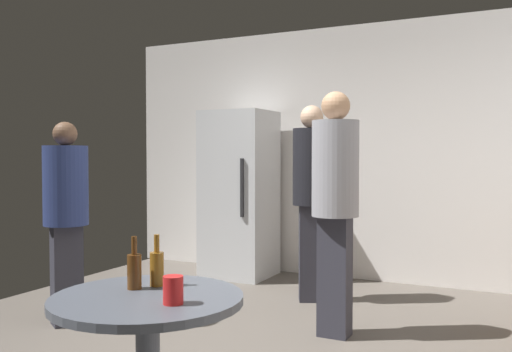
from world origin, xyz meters
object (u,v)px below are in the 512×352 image
refrigerator (239,194)px  beer_bottle_amber (157,267)px  person_in_black_shirt (312,186)px  person_in_gray_shirt (335,193)px  plastic_cup_red (173,290)px  foreground_table (148,320)px  person_in_navy_shirt (66,207)px  beer_bottle_brown (134,270)px

refrigerator → beer_bottle_amber: 3.58m
person_in_black_shirt → person_in_gray_shirt: person_in_gray_shirt is taller
beer_bottle_amber → plastic_cup_red: size_ratio=2.09×
person_in_black_shirt → refrigerator: bearing=-145.6°
refrigerator → foreground_table: (1.39, -3.47, -0.27)m
person_in_navy_shirt → person_in_gray_shirt: (1.97, 0.65, 0.13)m
beer_bottle_amber → person_in_gray_shirt: person_in_gray_shirt is taller
plastic_cup_red → person_in_navy_shirt: 2.42m
refrigerator → person_in_black_shirt: bearing=-31.0°
refrigerator → person_in_navy_shirt: size_ratio=1.14×
person_in_navy_shirt → person_in_black_shirt: size_ratio=0.89×
person_in_gray_shirt → person_in_navy_shirt: bearing=-70.8°
foreground_table → person_in_navy_shirt: (-1.79, 1.34, 0.29)m
foreground_table → plastic_cup_red: plastic_cup_red is taller
foreground_table → beer_bottle_brown: bearing=151.5°
foreground_table → beer_bottle_brown: (-0.12, 0.06, 0.19)m
person_in_navy_shirt → beer_bottle_brown: bearing=-5.1°
beer_bottle_amber → foreground_table: bearing=-67.4°
beer_bottle_amber → person_in_gray_shirt: size_ratio=0.13×
person_in_navy_shirt → person_in_black_shirt: person_in_black_shirt is taller
foreground_table → beer_bottle_brown: size_ratio=3.48×
beer_bottle_brown → person_in_gray_shirt: (0.29, 1.92, 0.23)m
foreground_table → person_in_navy_shirt: 2.25m
plastic_cup_red → person_in_gray_shirt: bearing=90.0°
plastic_cup_red → person_in_black_shirt: 2.94m
beer_bottle_amber → person_in_navy_shirt: (-1.73, 1.18, 0.10)m
beer_bottle_brown → person_in_navy_shirt: person_in_navy_shirt is taller
refrigerator → foreground_table: refrigerator is taller
person_in_navy_shirt → beer_bottle_amber: bearing=-2.2°
foreground_table → person_in_black_shirt: size_ratio=0.45×
beer_bottle_amber → person_in_black_shirt: size_ratio=0.13×
person_in_gray_shirt → person_in_black_shirt: bearing=-148.7°
beer_bottle_amber → person_in_navy_shirt: bearing=145.6°
beer_bottle_amber → plastic_cup_red: bearing=-42.6°
person_in_navy_shirt → person_in_black_shirt: 2.10m
person_in_black_shirt → beer_bottle_brown: bearing=-20.5°
beer_bottle_amber → person_in_black_shirt: 2.69m
beer_bottle_amber → beer_bottle_brown: 0.10m
refrigerator → plastic_cup_red: size_ratio=16.36×
refrigerator → foreground_table: size_ratio=2.25×
refrigerator → beer_bottle_amber: bearing=-68.2°
refrigerator → person_in_black_shirt: refrigerator is taller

